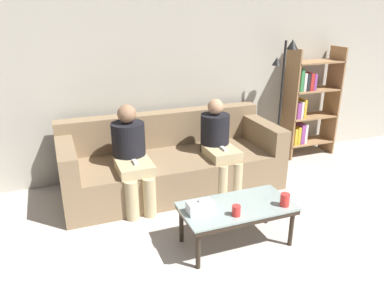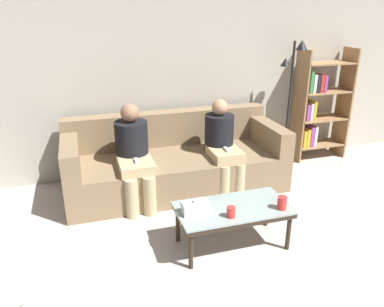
# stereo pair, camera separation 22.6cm
# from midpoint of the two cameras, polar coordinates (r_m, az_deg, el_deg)

# --- Properties ---
(wall_back) EXTENTS (12.00, 0.06, 2.60)m
(wall_back) POSITION_cam_midpoint_polar(r_m,az_deg,el_deg) (4.60, -3.22, 12.78)
(wall_back) COLOR #B7B2A3
(wall_back) RESTS_ON ground_plane
(couch) EXTENTS (2.46, 0.97, 0.83)m
(couch) POSITION_cam_midpoint_polar(r_m,az_deg,el_deg) (4.36, -1.15, -1.40)
(couch) COLOR #897051
(couch) RESTS_ON ground_plane
(coffee_table) EXTENTS (0.99, 0.50, 0.39)m
(coffee_table) POSITION_cam_midpoint_polar(r_m,az_deg,el_deg) (3.30, 8.23, -8.72)
(coffee_table) COLOR #8C9E99
(coffee_table) RESTS_ON ground_plane
(cup_near_left) EXTENTS (0.07, 0.07, 0.09)m
(cup_near_left) POSITION_cam_midpoint_polar(r_m,az_deg,el_deg) (3.11, 8.04, -8.85)
(cup_near_left) COLOR red
(cup_near_left) RESTS_ON coffee_table
(cup_near_right) EXTENTS (0.08, 0.08, 0.11)m
(cup_near_right) POSITION_cam_midpoint_polar(r_m,az_deg,el_deg) (3.31, 15.48, -7.28)
(cup_near_right) COLOR red
(cup_near_right) RESTS_ON coffee_table
(tissue_box) EXTENTS (0.22, 0.12, 0.13)m
(tissue_box) POSITION_cam_midpoint_polar(r_m,az_deg,el_deg) (3.14, 2.57, -8.22)
(tissue_box) COLOR silver
(tissue_box) RESTS_ON coffee_table
(bookshelf) EXTENTS (0.74, 0.32, 1.50)m
(bookshelf) POSITION_cam_midpoint_polar(r_m,az_deg,el_deg) (5.40, 19.60, 6.75)
(bookshelf) COLOR #9E754C
(bookshelf) RESTS_ON ground_plane
(standing_lamp) EXTENTS (0.31, 0.26, 1.62)m
(standing_lamp) POSITION_cam_midpoint_polar(r_m,az_deg,el_deg) (4.95, 16.13, 9.00)
(standing_lamp) COLOR black
(standing_lamp) RESTS_ON ground_plane
(seated_person_left_end) EXTENTS (0.35, 0.69, 1.06)m
(seated_person_left_end) POSITION_cam_midpoint_polar(r_m,az_deg,el_deg) (3.95, -7.28, 0.26)
(seated_person_left_end) COLOR tan
(seated_person_left_end) RESTS_ON ground_plane
(seated_person_mid_left) EXTENTS (0.33, 0.63, 1.04)m
(seated_person_mid_left) POSITION_cam_midpoint_polar(r_m,az_deg,el_deg) (4.23, 6.15, 1.54)
(seated_person_mid_left) COLOR tan
(seated_person_mid_left) RESTS_ON ground_plane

